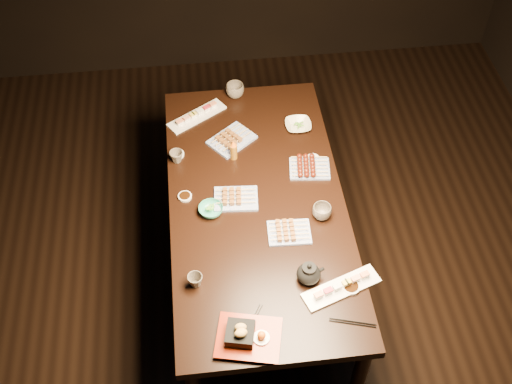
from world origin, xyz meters
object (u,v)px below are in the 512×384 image
teapot (309,272)px  teacup_mid_right (322,212)px  tempura_tray (249,334)px  teacup_far_right (235,90)px  teacup_far_left (177,157)px  sushi_platter_near (342,286)px  yakitori_plate_left (232,137)px  dining_table (257,245)px  condiment_bottle (234,150)px  edamame_bowl_cream (298,125)px  yakitori_plate_center (236,196)px  yakitori_plate_right (289,230)px  edamame_bowl_green (211,210)px  sushi_platter_far (197,114)px  teacup_near_left (195,281)px

teapot → teacup_mid_right: bearing=62.2°
teapot → tempura_tray: bearing=-146.1°
teacup_far_right → teacup_far_left: bearing=-126.4°
sushi_platter_near → teacup_far_right: size_ratio=3.50×
yakitori_plate_left → dining_table: bearing=-117.4°
teapot → condiment_bottle: condiment_bottle is taller
dining_table → yakitori_plate_left: size_ratio=7.50×
edamame_bowl_cream → sushi_platter_near: bearing=-88.5°
tempura_tray → teacup_far_left: bearing=116.7°
teacup_far_left → teapot: teapot is taller
tempura_tray → condiment_bottle: 1.10m
yakitori_plate_center → yakitori_plate_right: 0.34m
dining_table → teacup_far_left: (-0.40, 0.34, 0.41)m
yakitori_plate_left → edamame_bowl_green: size_ratio=1.93×
teacup_far_right → condiment_bottle: 0.51m
yakitori_plate_left → tempura_tray: tempura_tray is taller
sushi_platter_far → teacup_near_left: (-0.07, -1.14, 0.01)m
teacup_far_left → tempura_tray: bearing=-76.3°
yakitori_plate_center → edamame_bowl_green: (-0.13, -0.07, -0.01)m
dining_table → teacup_far_right: 0.93m
edamame_bowl_cream → tempura_tray: bearing=-108.2°
yakitori_plate_left → teacup_near_left: size_ratio=3.38×
yakitori_plate_center → teapot: 0.59m
yakitori_plate_center → edamame_bowl_green: 0.15m
teacup_far_left → yakitori_plate_left: bearing=21.0°
teacup_near_left → teacup_far_right: teacup_far_right is taller
yakitori_plate_right → teapot: teapot is taller
sushi_platter_near → yakitori_plate_left: bearing=92.5°
teacup_far_left → dining_table: bearing=-40.3°
yakitori_plate_center → edamame_bowl_cream: size_ratio=1.52×
sushi_platter_near → teacup_far_left: bearing=109.2°
yakitori_plate_left → teacup_far_right: teacup_far_right is taller
teacup_mid_right → teapot: bearing=-109.8°
yakitori_plate_right → edamame_bowl_green: bearing=157.0°
yakitori_plate_left → teacup_far_left: bearing=162.6°
yakitori_plate_left → teacup_far_left: (-0.31, -0.12, 0.00)m
teacup_mid_right → teacup_far_left: (-0.71, 0.47, -0.00)m
dining_table → sushi_platter_near: bearing=-67.6°
tempura_tray → teacup_mid_right: tempura_tray is taller
teacup_far_right → sushi_platter_far: bearing=-146.3°
teacup_near_left → tempura_tray: bearing=-55.3°
teacup_near_left → dining_table: bearing=53.5°
dining_table → yakitori_plate_center: size_ratio=8.06×
teacup_far_right → yakitori_plate_right: bearing=-81.0°
dining_table → teacup_near_left: size_ratio=25.32×
sushi_platter_far → tempura_tray: tempura_tray is taller
edamame_bowl_cream → teacup_mid_right: size_ratio=1.52×
sushi_platter_near → condiment_bottle: (-0.41, 0.89, 0.04)m
yakitori_plate_center → yakitori_plate_left: bearing=92.2°
edamame_bowl_green → teacup_far_left: (-0.16, 0.38, 0.01)m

